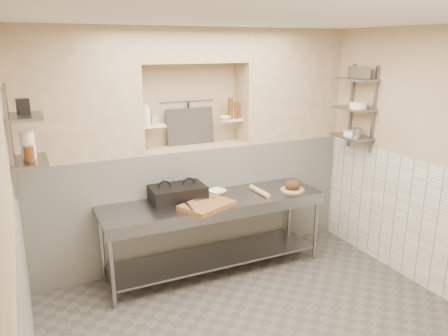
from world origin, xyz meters
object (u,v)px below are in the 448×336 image
jug_left (28,145)px  bowl_alcove (225,118)px  prep_table (215,221)px  mixing_bowl (217,192)px  bread_loaf (292,184)px  cutting_board (207,205)px  panini_press (177,192)px  bottle_soap (146,113)px  rolling_pin (259,191)px

jug_left → bowl_alcove: bearing=15.4°
prep_table → bowl_alcove: bowl_alcove is taller
mixing_bowl → bread_loaf: size_ratio=1.05×
bowl_alcove → cutting_board: bearing=-127.9°
panini_press → bread_loaf: (1.37, -0.29, -0.01)m
bread_loaf → mixing_bowl: bearing=163.5°
mixing_bowl → bread_loaf: 0.93m
panini_press → bottle_soap: bearing=123.1°
bottle_soap → jug_left: bottle_soap is taller
rolling_pin → prep_table: bearing=177.2°
bottle_soap → bowl_alcove: bottle_soap is taller
bowl_alcove → mixing_bowl: bearing=-127.8°
bottle_soap → bread_loaf: bearing=-22.1°
mixing_bowl → cutting_board: bearing=-128.0°
rolling_pin → bottle_soap: bearing=153.7°
prep_table → mixing_bowl: size_ratio=12.63×
cutting_board → bread_loaf: 1.17m
panini_press → cutting_board: panini_press is taller
prep_table → panini_press: 0.55m
rolling_pin → jug_left: bearing=-178.4°
bread_loaf → cutting_board: bearing=-175.3°
cutting_board → bread_loaf: bearing=4.7°
jug_left → prep_table: bearing=2.9°
bread_loaf → bottle_soap: 1.93m
rolling_pin → bowl_alcove: size_ratio=2.60×
bread_loaf → bowl_alcove: 1.15m
prep_table → rolling_pin: bearing=-2.8°
rolling_pin → bread_loaf: bread_loaf is taller
rolling_pin → bowl_alcove: bowl_alcove is taller
cutting_board → bread_loaf: bread_loaf is taller
bottle_soap → cutting_board: bearing=-60.0°
prep_table → bread_loaf: size_ratio=13.23×
cutting_board → bread_loaf: (1.17, 0.10, 0.05)m
cutting_board → jug_left: (-1.69, 0.09, 0.81)m
panini_press → jug_left: size_ratio=2.52×
panini_press → mixing_bowl: (0.49, -0.03, -0.06)m
bottle_soap → prep_table: bearing=-42.7°
cutting_board → rolling_pin: rolling_pin is taller
panini_press → jug_left: bearing=-167.4°
bowl_alcove → jug_left: (-2.25, -0.62, 0.00)m
bread_loaf → jug_left: (-2.86, -0.00, 0.76)m
bread_loaf → jug_left: 2.96m
cutting_board → bread_loaf: size_ratio=2.80×
jug_left → panini_press: bearing=11.1°
panini_press → bottle_soap: (-0.22, 0.36, 0.87)m
prep_table → mixing_bowl: bearing=57.6°
bottle_soap → jug_left: (-1.27, -0.65, -0.12)m
panini_press → rolling_pin: panini_press is taller
bottle_soap → bowl_alcove: bearing=-1.6°
prep_table → bread_loaf: (0.99, -0.09, 0.33)m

